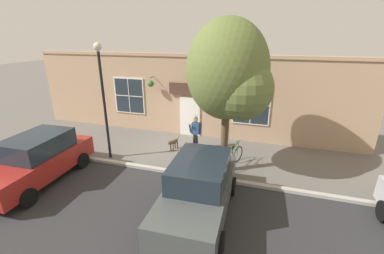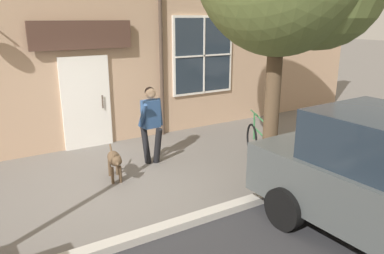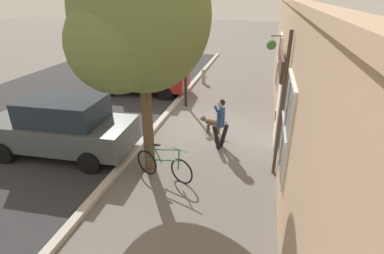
% 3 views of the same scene
% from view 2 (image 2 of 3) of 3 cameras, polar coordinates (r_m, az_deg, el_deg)
% --- Properties ---
extents(ground_plane, '(90.00, 90.00, 0.00)m').
position_cam_2_polar(ground_plane, '(7.11, -12.08, -8.20)').
color(ground_plane, '#66605B').
extents(storefront_facade, '(0.95, 18.00, 4.31)m').
position_cam_2_polar(storefront_facade, '(8.77, -18.21, 10.68)').
color(storefront_facade, tan).
rests_on(storefront_facade, ground_plane).
extents(pedestrian_walking, '(0.53, 0.55, 1.60)m').
position_cam_2_polar(pedestrian_walking, '(7.58, -6.28, 1.25)').
color(pedestrian_walking, black).
rests_on(pedestrian_walking, ground_plane).
extents(dog_on_leash, '(1.02, 0.36, 0.61)m').
position_cam_2_polar(dog_on_leash, '(7.03, -11.71, -4.92)').
color(dog_on_leash, brown).
rests_on(dog_on_leash, ground_plane).
extents(leaning_bicycle, '(1.68, 0.52, 1.01)m').
position_cam_2_polar(leaning_bicycle, '(7.91, 10.92, -2.64)').
color(leaning_bicycle, black).
rests_on(leaning_bicycle, ground_plane).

